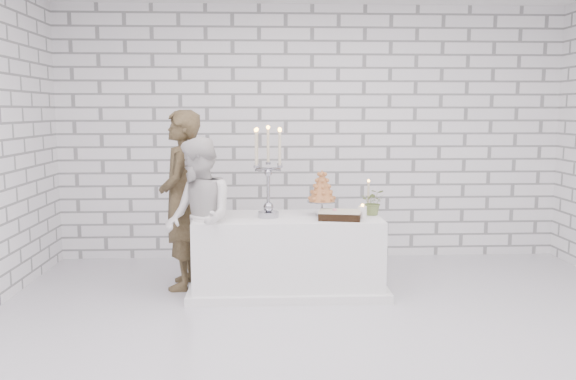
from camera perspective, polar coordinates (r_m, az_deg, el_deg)
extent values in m
cube|color=silver|center=(4.92, 4.71, -13.48)|extent=(6.00, 5.00, 0.01)
cube|color=white|center=(7.08, 2.29, 5.45)|extent=(6.00, 0.01, 3.00)
cube|color=white|center=(2.15, 13.55, 0.22)|extent=(6.00, 0.01, 3.00)
cube|color=white|center=(5.83, -0.03, -6.19)|extent=(1.80, 0.80, 0.75)
imported|color=#3D301C|center=(5.97, -10.28, -0.95)|extent=(0.43, 0.65, 1.78)
imported|color=white|center=(5.56, -8.60, -2.82)|extent=(0.82, 0.91, 1.54)
cube|color=black|center=(5.62, 5.03, -2.42)|extent=(0.44, 0.35, 0.08)
cylinder|color=white|center=(5.68, 7.20, -2.15)|extent=(0.09, 0.09, 0.12)
cylinder|color=beige|center=(5.95, 7.76, -0.74)|extent=(0.07, 0.07, 0.32)
imported|color=#526F33|center=(5.87, 8.24, -1.15)|extent=(0.27, 0.25, 0.26)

